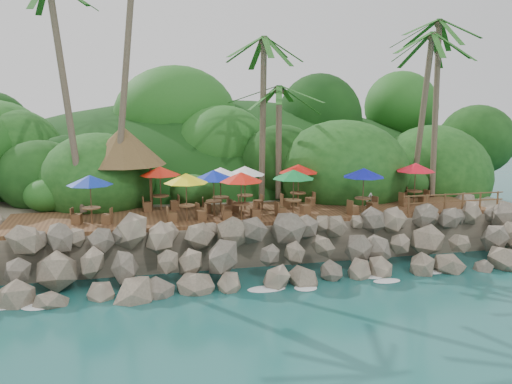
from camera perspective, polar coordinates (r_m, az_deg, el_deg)
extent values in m
plane|color=#19514F|center=(25.41, 3.15, -9.91)|extent=(140.00, 140.00, 0.00)
cube|color=gray|center=(40.21, -3.27, -0.86)|extent=(32.00, 25.20, 2.10)
ellipsoid|color=#143811|center=(47.68, -4.83, -0.42)|extent=(44.80, 28.00, 15.40)
cube|color=brown|center=(30.37, 0.00, -2.23)|extent=(26.00, 5.00, 0.20)
ellipsoid|color=white|center=(25.29, -24.69, -10.89)|extent=(1.20, 0.80, 0.06)
ellipsoid|color=white|center=(24.85, -17.78, -10.80)|extent=(1.20, 0.80, 0.06)
ellipsoid|color=white|center=(24.76, -10.73, -10.55)|extent=(1.20, 0.80, 0.06)
ellipsoid|color=white|center=(25.04, -3.75, -10.15)|extent=(1.20, 0.80, 0.06)
ellipsoid|color=white|center=(25.67, 2.96, -9.63)|extent=(1.20, 0.80, 0.06)
ellipsoid|color=white|center=(26.62, 9.25, -9.02)|extent=(1.20, 0.80, 0.06)
ellipsoid|color=white|center=(27.86, 15.03, -8.36)|extent=(1.20, 0.80, 0.06)
ellipsoid|color=white|center=(29.36, 20.24, -7.69)|extent=(1.20, 0.80, 0.06)
ellipsoid|color=white|center=(31.08, 24.90, -7.04)|extent=(1.20, 0.80, 0.06)
cylinder|color=brown|center=(31.48, -18.99, 9.30)|extent=(1.80, 2.63, 12.30)
cylinder|color=brown|center=(31.97, -13.35, 11.13)|extent=(2.05, 2.93, 13.99)
cylinder|color=brown|center=(33.19, 0.71, 7.34)|extent=(0.50, 0.68, 9.58)
ellipsoid|color=#23601E|center=(33.30, 0.73, 15.60)|extent=(6.00, 6.00, 2.40)
cylinder|color=brown|center=(33.62, 2.35, 4.97)|extent=(0.50, 0.62, 6.78)
ellipsoid|color=#23601E|center=(33.49, 2.40, 10.75)|extent=(6.00, 6.00, 2.40)
cylinder|color=brown|center=(36.73, 18.02, 8.18)|extent=(1.18, 1.91, 10.86)
ellipsoid|color=#23601E|center=(37.00, 18.50, 16.66)|extent=(6.00, 6.00, 2.40)
cylinder|color=brown|center=(36.00, 16.76, 7.43)|extent=(0.85, 1.23, 9.94)
ellipsoid|color=#23601E|center=(36.15, 17.17, 15.32)|extent=(6.00, 6.00, 2.40)
cylinder|color=brown|center=(31.21, -15.91, 0.15)|extent=(0.16, 0.16, 2.40)
cylinder|color=brown|center=(31.20, -10.77, 0.35)|extent=(0.16, 0.16, 2.40)
cylinder|color=brown|center=(33.97, -15.71, 0.94)|extent=(0.16, 0.16, 2.40)
cylinder|color=brown|center=(33.96, -10.99, 1.13)|extent=(0.16, 0.16, 2.40)
cone|color=brown|center=(32.27, -13.51, 4.69)|extent=(4.78, 4.78, 2.20)
cylinder|color=brown|center=(29.31, -4.33, -1.71)|extent=(0.09, 0.09, 0.80)
cylinder|color=brown|center=(29.23, -4.34, -0.93)|extent=(0.91, 0.91, 0.05)
cylinder|color=brown|center=(29.16, -4.35, -0.20)|extent=(0.05, 0.05, 2.37)
cone|color=#0C22A6|center=(29.00, -4.38, 1.79)|extent=(2.26, 2.26, 0.49)
cube|color=brown|center=(29.01, -5.65, -2.17)|extent=(0.58, 0.58, 0.50)
cube|color=brown|center=(29.70, -3.04, -1.84)|extent=(0.58, 0.58, 0.50)
cylinder|color=brown|center=(28.67, -16.56, -2.38)|extent=(0.09, 0.09, 0.80)
cylinder|color=brown|center=(28.59, -16.61, -1.58)|extent=(0.91, 0.91, 0.05)
cylinder|color=brown|center=(28.52, -16.64, -0.84)|extent=(0.05, 0.05, 2.37)
cone|color=#0B2798|center=(28.35, -16.75, 1.20)|extent=(2.26, 2.26, 0.49)
cube|color=brown|center=(28.93, -17.98, -2.65)|extent=(0.55, 0.55, 0.50)
cube|color=brown|center=(28.50, -15.09, -2.70)|extent=(0.55, 0.55, 0.50)
cylinder|color=brown|center=(31.12, -9.76, -1.14)|extent=(0.09, 0.09, 0.80)
cylinder|color=brown|center=(31.04, -9.79, -0.40)|extent=(0.91, 0.91, 0.05)
cylinder|color=brown|center=(30.97, -9.81, 0.29)|extent=(0.05, 0.05, 2.37)
cone|color=#B81B0B|center=(30.82, -9.86, 2.16)|extent=(2.26, 2.26, 0.49)
cube|color=brown|center=(31.05, -11.13, -1.49)|extent=(0.49, 0.49, 0.50)
cube|color=brown|center=(31.25, -8.39, -1.33)|extent=(0.49, 0.49, 0.50)
cylinder|color=brown|center=(33.46, 15.97, -0.60)|extent=(0.09, 0.09, 0.80)
cylinder|color=brown|center=(33.39, 16.01, 0.09)|extent=(0.91, 0.91, 0.05)
cylinder|color=brown|center=(33.32, 16.04, 0.73)|extent=(0.05, 0.05, 2.37)
cone|color=red|center=(33.18, 16.12, 2.47)|extent=(2.26, 2.26, 0.49)
cube|color=brown|center=(32.96, 15.03, -0.98)|extent=(0.56, 0.56, 0.50)
cube|color=brown|center=(34.01, 16.87, -0.73)|extent=(0.56, 0.56, 0.50)
cylinder|color=brown|center=(34.76, 13.64, -0.10)|extent=(0.09, 0.09, 0.80)
cylinder|color=brown|center=(34.69, 13.67, 0.56)|extent=(0.91, 0.91, 0.05)
cylinder|color=brown|center=(34.64, 13.70, 1.18)|extent=(0.05, 0.05, 2.37)
cone|color=#0D763F|center=(34.50, 13.77, 2.86)|extent=(2.26, 2.26, 0.49)
cube|color=brown|center=(34.60, 12.43, -0.36)|extent=(0.53, 0.53, 0.50)
cube|color=brown|center=(34.99, 14.82, -0.34)|extent=(0.53, 0.53, 0.50)
cylinder|color=brown|center=(30.34, -3.64, -1.30)|extent=(0.09, 0.09, 0.80)
cylinder|color=brown|center=(30.26, -3.65, -0.54)|extent=(0.91, 0.91, 0.05)
cylinder|color=brown|center=(30.19, -3.66, 0.16)|extent=(0.05, 0.05, 2.37)
cone|color=white|center=(30.03, -3.68, 2.09)|extent=(2.26, 2.26, 0.49)
cube|color=brown|center=(30.37, -5.06, -1.60)|extent=(0.52, 0.52, 0.50)
cube|color=brown|center=(30.39, -2.22, -1.56)|extent=(0.52, 0.52, 0.50)
cylinder|color=brown|center=(28.29, -7.14, -2.20)|extent=(0.09, 0.09, 0.80)
cylinder|color=brown|center=(28.21, -7.16, -1.38)|extent=(0.91, 0.91, 0.05)
cylinder|color=brown|center=(28.14, -7.18, -0.63)|extent=(0.05, 0.05, 2.37)
cone|color=yellow|center=(27.97, -7.23, 1.43)|extent=(2.26, 2.26, 0.49)
cube|color=brown|center=(28.20, -8.65, -2.59)|extent=(0.49, 0.49, 0.50)
cube|color=brown|center=(28.47, -5.65, -2.40)|extent=(0.49, 0.49, 0.50)
cylinder|color=brown|center=(30.82, -1.14, -1.10)|extent=(0.09, 0.09, 0.80)
cylinder|color=brown|center=(30.74, -1.15, -0.35)|extent=(0.91, 0.91, 0.05)
cylinder|color=brown|center=(30.68, -1.15, 0.34)|extent=(0.05, 0.05, 2.37)
cone|color=white|center=(30.52, -1.15, 2.24)|extent=(2.26, 2.26, 0.49)
cube|color=brown|center=(30.66, -2.50, -1.46)|extent=(0.48, 0.48, 0.50)
cube|color=brown|center=(31.06, 0.20, -1.30)|extent=(0.48, 0.48, 0.50)
cylinder|color=brown|center=(31.68, 4.35, -0.82)|extent=(0.09, 0.09, 0.80)
cylinder|color=brown|center=(31.60, 4.36, -0.09)|extent=(0.91, 0.91, 0.05)
cylinder|color=brown|center=(31.54, 4.36, 0.58)|extent=(0.05, 0.05, 2.37)
cone|color=red|center=(31.38, 4.39, 2.43)|extent=(2.26, 2.26, 0.49)
cube|color=brown|center=(31.44, 3.06, -1.17)|extent=(0.48, 0.48, 0.50)
cube|color=brown|center=(31.99, 5.60, -1.01)|extent=(0.48, 0.48, 0.50)
cylinder|color=brown|center=(29.49, 3.84, -1.64)|extent=(0.09, 0.09, 0.80)
cylinder|color=brown|center=(29.41, 3.85, -0.86)|extent=(0.91, 0.91, 0.05)
cylinder|color=brown|center=(29.34, 3.86, -0.13)|extent=(0.05, 0.05, 2.37)
cone|color=#0D7D32|center=(29.17, 3.88, 1.85)|extent=(2.26, 2.26, 0.49)
cube|color=brown|center=(29.16, 2.55, -2.06)|extent=(0.54, 0.54, 0.50)
cube|color=brown|center=(29.89, 5.10, -1.79)|extent=(0.54, 0.54, 0.50)
cylinder|color=brown|center=(30.55, 10.93, -1.39)|extent=(0.09, 0.09, 0.80)
cylinder|color=brown|center=(30.47, 10.95, -0.63)|extent=(0.91, 0.91, 0.05)
cylinder|color=brown|center=(30.40, 10.98, 0.07)|extent=(0.05, 0.05, 2.37)
cone|color=#0B119B|center=(30.25, 11.04, 1.98)|extent=(2.26, 2.26, 0.49)
cube|color=brown|center=(30.04, 9.94, -1.85)|extent=(0.60, 0.60, 0.50)
cube|color=brown|center=(31.13, 11.86, -1.49)|extent=(0.60, 0.60, 0.50)
cylinder|color=brown|center=(28.50, -1.52, -2.03)|extent=(0.09, 0.09, 0.80)
cylinder|color=brown|center=(28.41, -1.53, -1.22)|extent=(0.91, 0.91, 0.05)
cylinder|color=brown|center=(28.34, -1.53, -0.48)|extent=(0.05, 0.05, 2.37)
cone|color=red|center=(28.17, -1.54, 1.57)|extent=(2.26, 2.26, 0.49)
cube|color=brown|center=(28.38, -3.01, -2.41)|extent=(0.46, 0.46, 0.50)
cube|color=brown|center=(28.70, -0.05, -2.25)|extent=(0.46, 0.46, 0.50)
cylinder|color=brown|center=(30.89, 15.41, -1.25)|extent=(0.10, 0.10, 1.00)
cylinder|color=brown|center=(31.43, 17.17, -1.15)|extent=(0.10, 0.10, 1.00)
cylinder|color=brown|center=(31.99, 18.88, -1.05)|extent=(0.10, 0.10, 1.00)
cylinder|color=brown|center=(32.59, 20.52, -0.95)|extent=(0.10, 0.10, 1.00)
cylinder|color=brown|center=(33.21, 22.10, -0.86)|extent=(0.10, 0.10, 1.00)
cylinder|color=brown|center=(33.85, 23.62, -0.77)|extent=(0.10, 0.10, 1.00)
cube|color=brown|center=(32.21, 19.75, -0.22)|extent=(6.10, 0.06, 0.06)
cube|color=brown|center=(32.28, 19.71, -0.91)|extent=(6.10, 0.06, 0.06)
imported|color=white|center=(32.48, 11.59, 0.11)|extent=(0.67, 0.48, 1.73)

